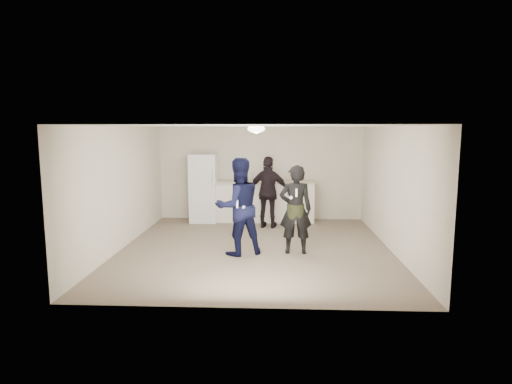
{
  "coord_description": "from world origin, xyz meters",
  "views": [
    {
      "loc": [
        0.4,
        -8.57,
        2.43
      ],
      "look_at": [
        0.0,
        0.2,
        1.15
      ],
      "focal_mm": 30.0,
      "sensor_mm": 36.0,
      "label": 1
    }
  ],
  "objects_px": {
    "counter": "(265,202)",
    "shaker": "(243,177)",
    "woman": "(296,210)",
    "fridge": "(204,188)",
    "man": "(238,207)",
    "spectator": "(269,192)"
  },
  "relations": [
    {
      "from": "shaker",
      "to": "man",
      "type": "distance_m",
      "value": 3.17
    },
    {
      "from": "man",
      "to": "spectator",
      "type": "relative_size",
      "value": 1.06
    },
    {
      "from": "shaker",
      "to": "woman",
      "type": "distance_m",
      "value": 3.31
    },
    {
      "from": "counter",
      "to": "man",
      "type": "relative_size",
      "value": 1.37
    },
    {
      "from": "fridge",
      "to": "man",
      "type": "relative_size",
      "value": 0.95
    },
    {
      "from": "woman",
      "to": "shaker",
      "type": "bearing_deg",
      "value": -68.29
    },
    {
      "from": "man",
      "to": "spectator",
      "type": "distance_m",
      "value": 2.41
    },
    {
      "from": "counter",
      "to": "shaker",
      "type": "height_order",
      "value": "shaker"
    },
    {
      "from": "fridge",
      "to": "man",
      "type": "xyz_separation_m",
      "value": [
        1.18,
        -3.02,
        0.05
      ]
    },
    {
      "from": "woman",
      "to": "spectator",
      "type": "distance_m",
      "value": 2.3
    },
    {
      "from": "spectator",
      "to": "shaker",
      "type": "bearing_deg",
      "value": -38.14
    },
    {
      "from": "fridge",
      "to": "shaker",
      "type": "xyz_separation_m",
      "value": [
        1.02,
        0.14,
        0.28
      ]
    },
    {
      "from": "woman",
      "to": "spectator",
      "type": "xyz_separation_m",
      "value": [
        -0.56,
        2.23,
        0.01
      ]
    },
    {
      "from": "counter",
      "to": "spectator",
      "type": "relative_size",
      "value": 1.46
    },
    {
      "from": "fridge",
      "to": "man",
      "type": "height_order",
      "value": "man"
    },
    {
      "from": "man",
      "to": "woman",
      "type": "bearing_deg",
      "value": 161.68
    },
    {
      "from": "counter",
      "to": "shaker",
      "type": "bearing_deg",
      "value": 172.9
    },
    {
      "from": "spectator",
      "to": "counter",
      "type": "bearing_deg",
      "value": -70.11
    },
    {
      "from": "shaker",
      "to": "man",
      "type": "xyz_separation_m",
      "value": [
        0.16,
        -3.16,
        -0.22
      ]
    },
    {
      "from": "counter",
      "to": "shaker",
      "type": "xyz_separation_m",
      "value": [
        -0.59,
        0.07,
        0.65
      ]
    },
    {
      "from": "fridge",
      "to": "shaker",
      "type": "relative_size",
      "value": 10.59
    },
    {
      "from": "counter",
      "to": "man",
      "type": "bearing_deg",
      "value": -97.94
    }
  ]
}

